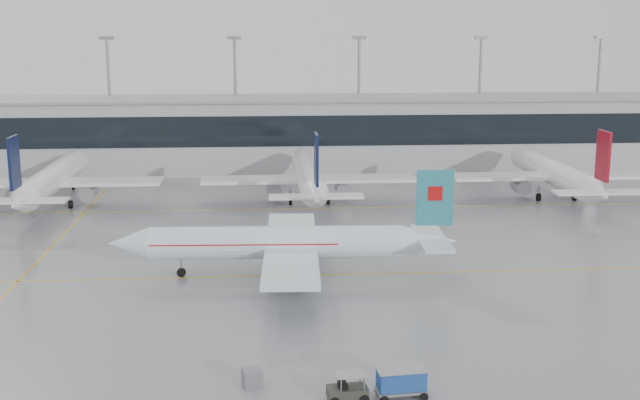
{
  "coord_description": "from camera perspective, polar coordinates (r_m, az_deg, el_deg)",
  "views": [
    {
      "loc": [
        -6.31,
        -75.52,
        23.68
      ],
      "look_at": [
        0.0,
        12.0,
        5.0
      ],
      "focal_mm": 45.0,
      "sensor_mm": 36.0,
      "label": 1
    }
  ],
  "objects": [
    {
      "name": "parked_jet_c",
      "position": [
        111.2,
        -0.8,
        1.67
      ],
      "size": [
        29.64,
        36.96,
        11.72
      ],
      "rotation": [
        0.0,
        0.0,
        1.57
      ],
      "color": "white",
      "rests_on": "ground"
    },
    {
      "name": "parked_jet_d",
      "position": [
        118.46,
        16.36,
        1.82
      ],
      "size": [
        29.64,
        36.96,
        11.72
      ],
      "rotation": [
        0.0,
        0.0,
        1.57
      ],
      "color": "white",
      "rests_on": "ground"
    },
    {
      "name": "terminal_roof",
      "position": [
        138.14,
        -1.5,
        7.25
      ],
      "size": [
        182.0,
        16.0,
        0.4
      ],
      "primitive_type": "cube",
      "color": "gray",
      "rests_on": "ground"
    },
    {
      "name": "terminal_glass",
      "position": [
        131.13,
        -1.34,
        4.93
      ],
      "size": [
        180.0,
        0.2,
        5.0
      ],
      "primitive_type": "cube",
      "color": "black",
      "rests_on": "ground"
    },
    {
      "name": "taxi_line_cross",
      "position": [
        96.52,
        -18.22,
        -2.8
      ],
      "size": [
        0.25,
        60.0,
        0.01
      ],
      "primitive_type": "cube",
      "color": "gold",
      "rests_on": "ground"
    },
    {
      "name": "baggage_cart",
      "position": [
        54.1,
        5.8,
        -12.61
      ],
      "size": [
        3.46,
        2.15,
        2.04
      ],
      "rotation": [
        0.0,
        0.0,
        0.1
      ],
      "color": "gray",
      "rests_on": "ground"
    },
    {
      "name": "light_masts",
      "position": [
        144.03,
        -1.62,
        7.9
      ],
      "size": [
        156.4,
        1.0,
        22.6
      ],
      "color": "gray",
      "rests_on": "ground"
    },
    {
      "name": "taxi_line_main",
      "position": [
        79.4,
        0.63,
        -5.33
      ],
      "size": [
        120.0,
        0.25,
        0.01
      ],
      "primitive_type": "cube",
      "color": "gold",
      "rests_on": "ground"
    },
    {
      "name": "gse_unit",
      "position": [
        55.66,
        -4.84,
        -12.5
      ],
      "size": [
        1.51,
        1.45,
        1.25
      ],
      "primitive_type": "cube",
      "rotation": [
        0.0,
        0.0,
        0.27
      ],
      "color": "slate",
      "rests_on": "ground"
    },
    {
      "name": "air_canada_jet",
      "position": [
        78.19,
        -2.21,
        -3.1
      ],
      "size": [
        34.21,
        26.73,
        10.49
      ],
      "rotation": [
        0.0,
        0.0,
        3.1
      ],
      "color": "white",
      "rests_on": "ground"
    },
    {
      "name": "baggage_tug",
      "position": [
        53.54,
        1.97,
        -13.44
      ],
      "size": [
        3.96,
        1.87,
        1.89
      ],
      "rotation": [
        0.0,
        0.0,
        0.1
      ],
      "color": "#2D3129",
      "rests_on": "ground"
    },
    {
      "name": "taxi_line_north",
      "position": [
        108.33,
        -0.68,
        -0.61
      ],
      "size": [
        120.0,
        0.25,
        0.01
      ],
      "primitive_type": "cube",
      "color": "gold",
      "rests_on": "ground"
    },
    {
      "name": "ground",
      "position": [
        79.4,
        0.63,
        -5.33
      ],
      "size": [
        320.0,
        320.0,
        0.0
      ],
      "primitive_type": "plane",
      "color": "gray",
      "rests_on": "ground"
    },
    {
      "name": "terminal",
      "position": [
        138.8,
        -1.49,
        4.7
      ],
      "size": [
        180.0,
        15.0,
        12.0
      ],
      "primitive_type": "cube",
      "color": "#A9A9AD",
      "rests_on": "ground"
    },
    {
      "name": "parked_jet_b",
      "position": [
        114.67,
        -18.55,
        1.36
      ],
      "size": [
        29.64,
        36.96,
        11.72
      ],
      "rotation": [
        0.0,
        0.0,
        1.57
      ],
      "color": "white",
      "rests_on": "ground"
    }
  ]
}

